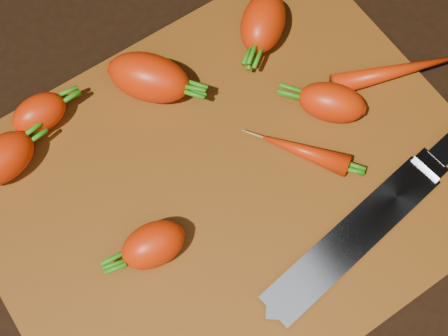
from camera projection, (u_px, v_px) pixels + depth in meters
ground at (229, 188)px, 0.66m from camera, size 2.00×2.00×0.01m
cutting_board at (229, 184)px, 0.65m from camera, size 0.50×0.40×0.01m
carrot_0 at (3, 159)px, 0.63m from camera, size 0.08×0.06×0.04m
carrot_1 at (153, 245)px, 0.60m from camera, size 0.07×0.05×0.04m
carrot_2 at (149, 78)px, 0.66m from camera, size 0.10×0.10×0.05m
carrot_3 at (263, 22)px, 0.69m from camera, size 0.09×0.09×0.05m
carrot_4 at (39, 113)px, 0.65m from camera, size 0.06×0.04×0.04m
carrot_5 at (332, 103)px, 0.66m from camera, size 0.08×0.08×0.04m
carrot_6 at (394, 71)px, 0.68m from camera, size 0.14×0.07×0.02m
carrot_7 at (305, 152)px, 0.65m from camera, size 0.07×0.09×0.02m
knife at (367, 224)px, 0.62m from camera, size 0.36×0.08×0.02m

